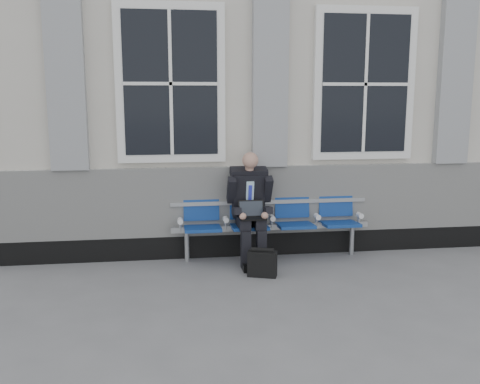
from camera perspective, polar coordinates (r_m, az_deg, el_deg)
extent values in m
plane|color=slate|center=(6.16, 14.03, -10.06)|extent=(70.00, 70.00, 0.00)
cube|color=beige|center=(9.12, 6.32, 10.17)|extent=(14.00, 4.00, 4.20)
cube|color=black|center=(7.43, 9.86, -5.16)|extent=(14.00, 0.10, 0.30)
cube|color=silver|center=(7.29, 10.03, -0.63)|extent=(14.00, 0.08, 0.90)
cube|color=gray|center=(6.89, -18.13, 12.20)|extent=(0.45, 0.14, 2.40)
cube|color=gray|center=(6.92, 3.23, 12.68)|extent=(0.45, 0.14, 2.40)
cube|color=gray|center=(7.79, 21.98, 11.69)|extent=(0.45, 0.14, 2.40)
cube|color=white|center=(6.80, -7.41, 11.38)|extent=(1.35, 0.10, 1.95)
cube|color=black|center=(6.75, -7.40, 11.39)|extent=(1.15, 0.02, 1.75)
cube|color=white|center=(7.28, 13.08, 11.13)|extent=(1.35, 0.10, 1.95)
cube|color=black|center=(7.23, 13.23, 11.13)|extent=(1.15, 0.02, 1.75)
cube|color=#9EA0A3|center=(6.98, 3.35, -3.73)|extent=(2.60, 0.07, 0.07)
cube|color=#9EA0A3|center=(7.03, 3.19, -1.05)|extent=(2.60, 0.05, 0.05)
cylinder|color=#9EA0A3|center=(6.92, -5.69, -5.84)|extent=(0.06, 0.06, 0.39)
cylinder|color=#9EA0A3|center=(7.33, 11.83, -5.08)|extent=(0.06, 0.06, 0.39)
cube|color=navy|center=(6.78, -4.01, -3.90)|extent=(0.46, 0.42, 0.07)
cube|color=navy|center=(6.93, -4.15, -1.40)|extent=(0.46, 0.10, 0.40)
cube|color=navy|center=(6.85, 1.02, -3.74)|extent=(0.46, 0.42, 0.07)
cube|color=navy|center=(6.99, 0.76, -1.26)|extent=(0.46, 0.10, 0.40)
cube|color=navy|center=(6.96, 5.91, -3.56)|extent=(0.46, 0.42, 0.07)
cube|color=navy|center=(7.11, 5.55, -1.12)|extent=(0.46, 0.10, 0.40)
cube|color=navy|center=(7.13, 10.61, -3.36)|extent=(0.46, 0.42, 0.07)
cube|color=navy|center=(7.27, 10.15, -0.98)|extent=(0.46, 0.10, 0.40)
cylinder|color=white|center=(6.78, -6.40, -3.09)|extent=(0.07, 0.12, 0.07)
cylinder|color=white|center=(6.81, -1.51, -2.95)|extent=(0.07, 0.12, 0.07)
cylinder|color=white|center=(6.91, 3.45, -2.79)|extent=(0.07, 0.12, 0.07)
cylinder|color=white|center=(7.05, 8.24, -2.61)|extent=(0.07, 0.12, 0.07)
cylinder|color=white|center=(7.23, 12.67, -2.43)|extent=(0.07, 0.12, 0.07)
cube|color=black|center=(6.60, 0.71, -7.96)|extent=(0.11, 0.25, 0.09)
cube|color=black|center=(6.63, 2.37, -7.88)|extent=(0.11, 0.25, 0.09)
cube|color=black|center=(6.59, 0.63, -6.14)|extent=(0.12, 0.13, 0.47)
cube|color=black|center=(6.63, 2.29, -6.07)|extent=(0.12, 0.13, 0.47)
cube|color=black|center=(6.72, 0.35, -3.24)|extent=(0.14, 0.44, 0.14)
cube|color=black|center=(6.75, 1.97, -3.18)|extent=(0.14, 0.44, 0.14)
cube|color=black|center=(6.86, 0.90, -0.24)|extent=(0.41, 0.33, 0.61)
cube|color=#C0E8FC|center=(6.74, 1.06, -0.26)|extent=(0.10, 0.09, 0.35)
cube|color=#2B34C9|center=(6.74, 1.07, -0.43)|extent=(0.04, 0.08, 0.29)
cube|color=black|center=(6.78, 0.95, 2.13)|extent=(0.47, 0.23, 0.14)
cylinder|color=tan|center=(6.73, 1.02, 2.64)|extent=(0.11, 0.11, 0.10)
sphere|color=tan|center=(6.66, 1.10, 3.40)|extent=(0.20, 0.20, 0.20)
cube|color=black|center=(6.72, -0.92, 0.21)|extent=(0.10, 0.28, 0.36)
cube|color=black|center=(6.79, 2.97, 0.31)|extent=(0.10, 0.28, 0.36)
cube|color=black|center=(6.60, -0.38, -2.03)|extent=(0.09, 0.30, 0.14)
cube|color=black|center=(6.66, 2.92, -1.93)|extent=(0.09, 0.30, 0.14)
sphere|color=tan|center=(6.48, 0.30, -2.61)|extent=(0.09, 0.09, 0.09)
sphere|color=tan|center=(6.53, 2.65, -2.52)|extent=(0.09, 0.09, 0.09)
cube|color=black|center=(6.59, 1.36, -2.83)|extent=(0.32, 0.23, 0.02)
cube|color=black|center=(6.67, 1.20, -1.76)|extent=(0.32, 0.09, 0.21)
cube|color=black|center=(6.67, 1.21, -1.77)|extent=(0.29, 0.07, 0.17)
cube|color=black|center=(6.35, 2.40, -7.67)|extent=(0.37, 0.24, 0.30)
cylinder|color=black|center=(6.30, 2.41, -6.20)|extent=(0.27, 0.14, 0.05)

